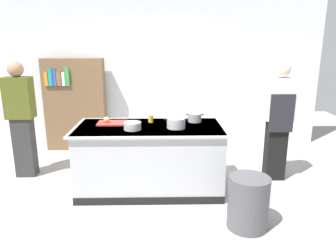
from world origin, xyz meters
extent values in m
plane|color=#9E9991|center=(0.00, 0.00, 0.00)|extent=(10.00, 10.00, 0.00)
cube|color=silver|center=(0.00, 2.10, 1.50)|extent=(6.40, 0.12, 3.00)
cube|color=#B7BABF|center=(0.00, 0.00, 0.45)|extent=(1.90, 0.90, 0.90)
cube|color=#B7BABF|center=(0.00, 0.00, 0.89)|extent=(1.98, 0.98, 0.03)
cube|color=black|center=(0.00, -0.46, 0.05)|extent=(1.90, 0.01, 0.10)
cube|color=red|center=(-0.51, 0.15, 0.91)|extent=(0.40, 0.28, 0.02)
sphere|color=tan|center=(-0.59, 0.15, 0.96)|extent=(0.08, 0.08, 0.08)
cylinder|color=#B7BABF|center=(0.35, -0.09, 0.97)|extent=(0.24, 0.24, 0.13)
cube|color=black|center=(0.21, -0.09, 1.01)|extent=(0.04, 0.02, 0.01)
cube|color=black|center=(0.48, -0.09, 1.01)|extent=(0.04, 0.02, 0.01)
cylinder|color=#99999E|center=(0.62, 0.24, 0.96)|extent=(0.19, 0.19, 0.12)
cube|color=black|center=(0.52, 0.24, 1.00)|extent=(0.04, 0.02, 0.01)
cube|color=black|center=(0.73, 0.24, 1.00)|extent=(0.04, 0.02, 0.01)
cylinder|color=#B7BABF|center=(-0.21, -0.16, 0.95)|extent=(0.22, 0.22, 0.10)
cylinder|color=yellow|center=(0.01, 0.22, 0.95)|extent=(0.07, 0.07, 0.10)
cylinder|color=#4C4C51|center=(1.10, -0.96, 0.29)|extent=(0.44, 0.44, 0.59)
cube|color=black|center=(1.83, 0.33, 0.45)|extent=(0.28, 0.20, 0.90)
cube|color=silver|center=(1.83, 0.33, 1.20)|extent=(0.38, 0.24, 0.60)
sphere|color=beige|center=(1.83, 0.33, 1.61)|extent=(0.22, 0.22, 0.22)
cube|color=#232328|center=(1.83, 0.20, 1.02)|extent=(0.34, 0.02, 0.54)
cube|color=#2F2F2F|center=(-1.90, 0.52, 0.45)|extent=(0.28, 0.20, 0.90)
cube|color=#4E521A|center=(-1.90, 0.52, 1.20)|extent=(0.38, 0.24, 0.60)
sphere|color=#A87A5B|center=(-1.90, 0.52, 1.61)|extent=(0.22, 0.22, 0.22)
cube|color=brown|center=(-1.45, 1.80, 0.85)|extent=(1.10, 0.28, 1.70)
cube|color=orange|center=(-1.89, 1.64, 1.35)|extent=(0.06, 0.03, 0.25)
cube|color=teal|center=(-1.81, 1.64, 1.37)|extent=(0.07, 0.03, 0.30)
cube|color=#3351B7|center=(-1.74, 1.64, 1.37)|extent=(0.05, 0.03, 0.30)
cube|color=brown|center=(-1.66, 1.64, 1.36)|extent=(0.08, 0.03, 0.27)
cube|color=white|center=(-1.58, 1.64, 1.34)|extent=(0.05, 0.03, 0.24)
cube|color=green|center=(-1.51, 1.64, 1.38)|extent=(0.07, 0.03, 0.32)
camera|label=1|loc=(0.16, -4.05, 1.98)|focal=33.90mm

